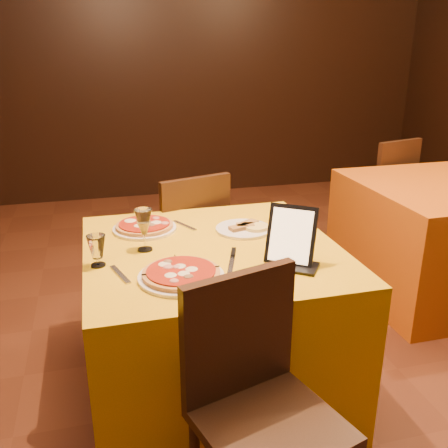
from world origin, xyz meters
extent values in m
cube|color=#5E2D19|center=(0.00, 0.00, -0.01)|extent=(6.00, 7.00, 0.01)
cube|color=black|center=(0.00, 3.50, 1.40)|extent=(6.00, 0.01, 2.80)
cube|color=#E3AD0E|center=(-0.21, 0.10, 0.38)|extent=(1.10, 1.10, 0.75)
cube|color=#B4510B|center=(1.50, 0.73, 0.38)|extent=(1.10, 1.10, 0.75)
cylinder|color=white|center=(-0.40, -0.17, 0.76)|extent=(0.33, 0.33, 0.01)
cylinder|color=#AD4C23|center=(-0.40, -0.17, 0.77)|extent=(0.30, 0.30, 0.02)
cylinder|color=white|center=(-0.48, 0.39, 0.76)|extent=(0.30, 0.30, 0.01)
cylinder|color=#AD4C23|center=(-0.48, 0.39, 0.77)|extent=(0.27, 0.27, 0.02)
cylinder|color=white|center=(-0.02, 0.26, 0.76)|extent=(0.27, 0.27, 0.01)
cylinder|color=olive|center=(-0.02, 0.26, 0.77)|extent=(0.16, 0.16, 0.02)
cube|color=black|center=(0.06, -0.14, 0.87)|extent=(0.22, 0.20, 0.24)
cube|color=silver|center=(-0.17, -0.08, 0.75)|extent=(0.10, 0.23, 0.01)
cube|color=silver|center=(-0.62, -0.09, 0.75)|extent=(0.07, 0.18, 0.01)
cube|color=#BCBBC3|center=(-0.28, 0.39, 0.75)|extent=(0.09, 0.16, 0.01)
camera|label=1|loc=(-0.68, -1.87, 1.60)|focal=40.00mm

